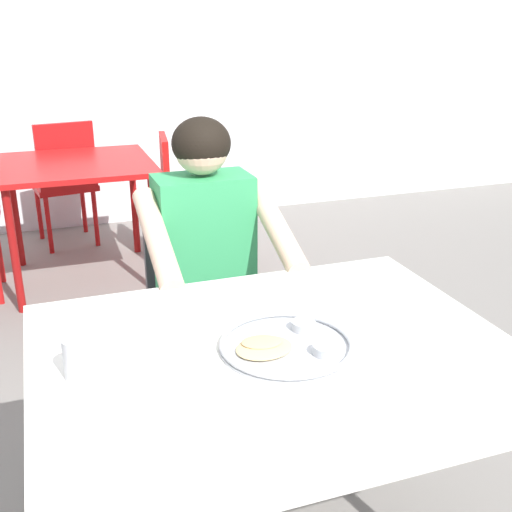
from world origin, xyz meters
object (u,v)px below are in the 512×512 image
(table_background_red, at_px, (76,177))
(chair_red_far, at_px, (65,177))
(table_foreground, at_px, (277,375))
(drinking_cup, at_px, (79,357))
(chair_red_right, at_px, (184,193))
(chair_foreground, at_px, (198,290))
(thali_tray, at_px, (286,344))
(diner_foreground, at_px, (212,258))

(table_background_red, distance_m, chair_red_far, 0.66)
(table_foreground, bearing_deg, drinking_cup, 176.35)
(chair_red_right, xyz_separation_m, chair_red_far, (-0.68, 0.64, 0.01))
(chair_foreground, bearing_deg, thali_tray, -90.90)
(drinking_cup, xyz_separation_m, diner_foreground, (0.50, 0.71, -0.09))
(diner_foreground, relative_size, chair_red_right, 1.42)
(diner_foreground, xyz_separation_m, table_background_red, (-0.34, 1.71, -0.07))
(table_foreground, distance_m, drinking_cup, 0.48)
(diner_foreground, distance_m, table_background_red, 1.75)
(drinking_cup, xyz_separation_m, chair_red_right, (0.79, 2.42, -0.32))
(table_foreground, distance_m, thali_tray, 0.08)
(drinking_cup, relative_size, chair_red_right, 0.12)
(chair_red_far, bearing_deg, chair_foreground, -79.86)
(drinking_cup, bearing_deg, table_foreground, -3.65)
(diner_foreground, bearing_deg, table_foreground, -93.06)
(chair_foreground, height_order, diner_foreground, diner_foreground)
(table_background_red, distance_m, chair_red_right, 0.66)
(chair_foreground, relative_size, table_background_red, 0.99)
(chair_foreground, bearing_deg, drinking_cup, -118.13)
(chair_red_right, bearing_deg, table_foreground, -97.74)
(chair_red_right, bearing_deg, table_background_red, 179.79)
(chair_foreground, height_order, chair_red_right, chair_foreground)
(chair_red_right, bearing_deg, thali_tray, -97.22)
(thali_tray, relative_size, chair_red_far, 0.38)
(drinking_cup, xyz_separation_m, table_background_red, (0.16, 2.42, -0.16))
(table_foreground, distance_m, chair_red_right, 2.48)
(drinking_cup, height_order, chair_red_far, chair_red_far)
(table_background_red, xyz_separation_m, chair_red_right, (0.64, -0.00, -0.16))
(thali_tray, bearing_deg, table_background_red, 97.56)
(thali_tray, xyz_separation_m, drinking_cup, (-0.48, 0.03, 0.04))
(thali_tray, bearing_deg, drinking_cup, 176.60)
(thali_tray, relative_size, table_background_red, 0.38)
(table_foreground, height_order, table_background_red, table_foreground)
(drinking_cup, bearing_deg, table_background_red, 86.25)
(drinking_cup, height_order, chair_red_right, drinking_cup)
(drinking_cup, bearing_deg, thali_tray, -3.40)
(table_background_red, xyz_separation_m, chair_red_far, (-0.04, 0.64, -0.14))
(thali_tray, relative_size, chair_foreground, 0.38)
(chair_red_right, bearing_deg, diner_foreground, -99.74)
(chair_foreground, xyz_separation_m, chair_red_far, (-0.38, 2.13, -0.00))
(thali_tray, bearing_deg, chair_red_right, 82.78)
(drinking_cup, relative_size, chair_red_far, 0.11)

